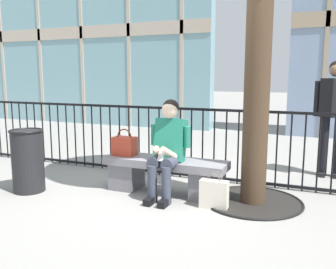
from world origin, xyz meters
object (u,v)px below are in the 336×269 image
(stone_bench, at_px, (165,173))
(bystander_at_railing, at_px, (334,110))
(seated_person_with_phone, at_px, (168,146))
(trash_can, at_px, (28,160))
(shopping_bag, at_px, (214,194))
(handbag_on_bench, at_px, (124,146))

(stone_bench, bearing_deg, bystander_at_railing, 41.01)
(seated_person_with_phone, bearing_deg, trash_can, -164.51)
(shopping_bag, height_order, trash_can, trash_can)
(seated_person_with_phone, relative_size, handbag_on_bench, 3.41)
(bystander_at_railing, bearing_deg, handbag_on_bench, -145.98)
(handbag_on_bench, xyz_separation_m, bystander_at_railing, (2.54, 1.72, 0.42))
(trash_can, bearing_deg, shopping_bag, 7.87)
(seated_person_with_phone, relative_size, bystander_at_railing, 0.71)
(seated_person_with_phone, relative_size, shopping_bag, 2.85)
(shopping_bag, relative_size, trash_can, 0.52)
(stone_bench, relative_size, seated_person_with_phone, 1.32)
(bystander_at_railing, height_order, trash_can, bystander_at_railing)
(stone_bench, bearing_deg, seated_person_with_phone, -54.61)
(seated_person_with_phone, bearing_deg, stone_bench, 125.39)
(shopping_bag, bearing_deg, trash_can, -172.13)
(bystander_at_railing, distance_m, trash_can, 4.35)
(seated_person_with_phone, height_order, bystander_at_railing, bystander_at_railing)
(seated_person_with_phone, bearing_deg, shopping_bag, -13.79)
(handbag_on_bench, height_order, bystander_at_railing, bystander_at_railing)
(stone_bench, distance_m, seated_person_with_phone, 0.41)
(stone_bench, xyz_separation_m, seated_person_with_phone, (0.09, -0.13, 0.38))
(bystander_at_railing, relative_size, trash_can, 2.10)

